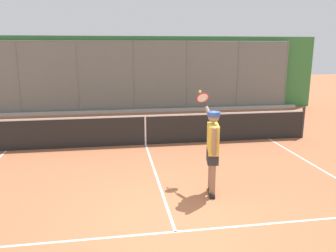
% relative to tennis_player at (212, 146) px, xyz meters
% --- Properties ---
extents(ground_plane, '(60.00, 60.00, 0.00)m').
position_rel_tennis_player_xyz_m(ground_plane, '(1.03, 0.98, -1.06)').
color(ground_plane, '#A8603D').
extents(court_line_markings, '(8.46, 9.65, 0.01)m').
position_rel_tennis_player_xyz_m(court_line_markings, '(1.03, 1.73, -1.06)').
color(court_line_markings, white).
rests_on(court_line_markings, ground).
extents(fence_backdrop, '(18.40, 1.37, 3.55)m').
position_rel_tennis_player_xyz_m(fence_backdrop, '(1.03, -10.20, 0.70)').
color(fence_backdrop, slate).
rests_on(fence_backdrop, ground).
extents(tennis_net, '(10.87, 0.09, 1.07)m').
position_rel_tennis_player_xyz_m(tennis_net, '(1.03, -3.90, -0.57)').
color(tennis_net, '#2D2D2D').
rests_on(tennis_net, ground).
extents(tennis_player, '(0.32, 1.47, 2.08)m').
position_rel_tennis_player_xyz_m(tennis_player, '(0.00, 0.00, 0.00)').
color(tennis_player, black).
rests_on(tennis_player, ground).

